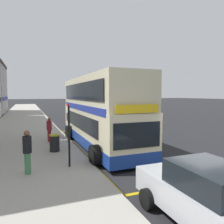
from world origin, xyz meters
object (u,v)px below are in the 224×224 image
(litter_bin, at_px, (55,143))
(pedestrian_further_back, at_px, (27,150))
(bus_stop_sign, at_px, (69,130))
(double_decker_bus, at_px, (99,114))
(parked_car_black_kerbside, at_px, (76,105))
(parked_car_teal_across, at_px, (93,108))
(parked_car_silver_ahead, at_px, (208,197))
(pedestrian_waiting_near_sign, at_px, (49,129))

(litter_bin, bearing_deg, pedestrian_further_back, -114.23)
(bus_stop_sign, bearing_deg, pedestrian_further_back, -168.31)
(litter_bin, bearing_deg, double_decker_bus, 16.68)
(double_decker_bus, bearing_deg, parked_car_black_kerbside, 79.65)
(bus_stop_sign, distance_m, parked_car_teal_across, 30.77)
(pedestrian_further_back, bearing_deg, parked_car_teal_across, 68.62)
(pedestrian_further_back, distance_m, litter_bin, 3.50)
(double_decker_bus, bearing_deg, pedestrian_further_back, -137.00)
(parked_car_teal_across, height_order, parked_car_silver_ahead, same)
(double_decker_bus, height_order, parked_car_silver_ahead, double_decker_bus)
(parked_car_black_kerbside, height_order, pedestrian_waiting_near_sign, pedestrian_waiting_near_sign)
(parked_car_black_kerbside, xyz_separation_m, litter_bin, (-10.04, -39.92, -0.18))
(double_decker_bus, height_order, pedestrian_waiting_near_sign, double_decker_bus)
(parked_car_teal_across, xyz_separation_m, pedestrian_further_back, (-11.55, -29.50, 0.31))
(double_decker_bus, xyz_separation_m, parked_car_black_kerbside, (7.13, 39.06, -1.26))
(bus_stop_sign, xyz_separation_m, parked_car_black_kerbside, (9.75, 42.74, -0.96))
(parked_car_silver_ahead, bearing_deg, parked_car_teal_across, 79.67)
(parked_car_silver_ahead, distance_m, pedestrian_waiting_near_sign, 11.32)
(parked_car_black_kerbside, bearing_deg, bus_stop_sign, -101.15)
(pedestrian_waiting_near_sign, xyz_separation_m, litter_bin, (0.02, -2.65, -0.40))
(double_decker_bus, distance_m, pedestrian_further_back, 5.99)
(bus_stop_sign, xyz_separation_m, pedestrian_waiting_near_sign, (-0.31, 5.46, -0.73))
(bus_stop_sign, xyz_separation_m, parked_car_silver_ahead, (2.40, -5.52, -0.96))
(double_decker_bus, relative_size, pedestrian_waiting_near_sign, 6.34)
(bus_stop_sign, distance_m, parked_car_black_kerbside, 43.84)
(parked_car_black_kerbside, relative_size, pedestrian_waiting_near_sign, 2.57)
(parked_car_silver_ahead, relative_size, pedestrian_further_back, 2.37)
(double_decker_bus, xyz_separation_m, pedestrian_waiting_near_sign, (-2.92, 1.78, -1.04))
(double_decker_bus, xyz_separation_m, parked_car_teal_across, (7.22, 25.46, -1.26))
(parked_car_silver_ahead, bearing_deg, parked_car_black_kerbside, 83.12)
(parked_car_silver_ahead, relative_size, litter_bin, 4.38)
(parked_car_teal_across, bearing_deg, pedestrian_further_back, -113.08)
(parked_car_black_kerbside, bearing_deg, parked_car_silver_ahead, -96.95)
(parked_car_black_kerbside, xyz_separation_m, pedestrian_waiting_near_sign, (-10.06, -37.27, 0.22))
(bus_stop_sign, bearing_deg, litter_bin, 95.88)
(parked_car_silver_ahead, distance_m, litter_bin, 8.76)
(bus_stop_sign, distance_m, pedestrian_further_back, 1.87)
(double_decker_bus, relative_size, bus_stop_sign, 3.74)
(litter_bin, bearing_deg, parked_car_teal_across, 68.97)
(parked_car_black_kerbside, relative_size, parked_car_silver_ahead, 1.00)
(pedestrian_waiting_near_sign, relative_size, litter_bin, 1.70)
(parked_car_teal_across, distance_m, pedestrian_waiting_near_sign, 25.76)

